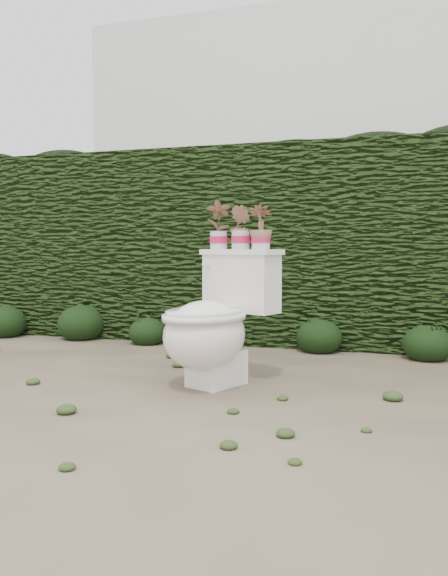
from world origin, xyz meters
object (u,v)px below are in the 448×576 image
(potted_plant_left, at_px, (219,226))
(potted_plant_center, at_px, (241,229))
(toilet, at_px, (214,324))
(potted_plant_right, at_px, (261,229))

(potted_plant_left, height_order, potted_plant_center, potted_plant_left)
(potted_plant_left, bearing_deg, potted_plant_center, 148.42)
(potted_plant_left, distance_m, potted_plant_center, 0.18)
(toilet, relative_size, potted_plant_left, 2.82)
(toilet, xyz_separation_m, potted_plant_right, (0.23, 0.16, 0.54))
(toilet, bearing_deg, potted_plant_left, 126.52)
(potted_plant_right, bearing_deg, potted_plant_center, -29.64)
(toilet, distance_m, potted_plant_center, 0.59)
(potted_plant_right, bearing_deg, toilet, 28.97)
(potted_plant_center, bearing_deg, toilet, -75.35)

